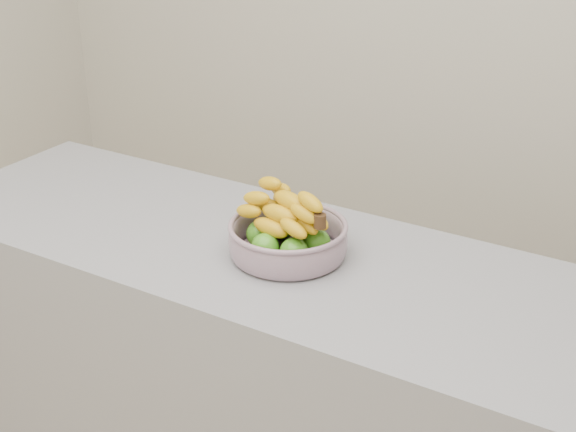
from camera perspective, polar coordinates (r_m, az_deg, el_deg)
name	(u,v)px	position (r m, az deg, el deg)	size (l,w,h in m)	color
counter	(289,410)	(2.11, 0.08, -13.65)	(2.00, 0.60, 0.90)	gray
fruit_bowl	(288,235)	(1.84, -0.01, -1.38)	(0.28, 0.28, 0.16)	#A3B5C3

